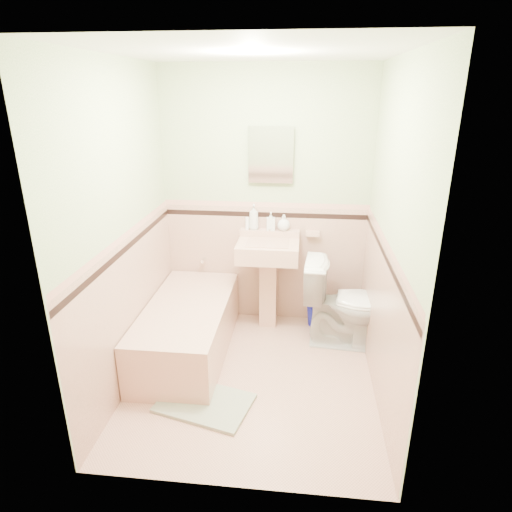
# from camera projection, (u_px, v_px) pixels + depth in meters

# --- Properties ---
(floor) EXTENTS (2.20, 2.20, 0.00)m
(floor) POSITION_uv_depth(u_px,v_px,m) (253.00, 377.00, 3.72)
(floor) COLOR #D3A18A
(floor) RESTS_ON ground
(ceiling) EXTENTS (2.20, 2.20, 0.00)m
(ceiling) POSITION_uv_depth(u_px,v_px,m) (252.00, 51.00, 2.83)
(ceiling) COLOR white
(ceiling) RESTS_ON ground
(wall_back) EXTENTS (2.50, 0.00, 2.50)m
(wall_back) POSITION_uv_depth(u_px,v_px,m) (265.00, 201.00, 4.29)
(wall_back) COLOR beige
(wall_back) RESTS_ON ground
(wall_front) EXTENTS (2.50, 0.00, 2.50)m
(wall_front) POSITION_uv_depth(u_px,v_px,m) (227.00, 304.00, 2.25)
(wall_front) COLOR beige
(wall_front) RESTS_ON ground
(wall_left) EXTENTS (0.00, 2.50, 2.50)m
(wall_left) POSITION_uv_depth(u_px,v_px,m) (123.00, 232.00, 3.37)
(wall_left) COLOR beige
(wall_left) RESTS_ON ground
(wall_right) EXTENTS (0.00, 2.50, 2.50)m
(wall_right) POSITION_uv_depth(u_px,v_px,m) (390.00, 241.00, 3.17)
(wall_right) COLOR beige
(wall_right) RESTS_ON ground
(wainscot_back) EXTENTS (2.00, 0.00, 2.00)m
(wainscot_back) POSITION_uv_depth(u_px,v_px,m) (265.00, 264.00, 4.51)
(wainscot_back) COLOR #D5A58F
(wainscot_back) RESTS_ON ground
(wainscot_front) EXTENTS (2.00, 0.00, 2.00)m
(wainscot_front) POSITION_uv_depth(u_px,v_px,m) (230.00, 406.00, 2.49)
(wainscot_front) COLOR #D5A58F
(wainscot_front) RESTS_ON ground
(wainscot_left) EXTENTS (0.00, 2.20, 2.20)m
(wainscot_left) POSITION_uv_depth(u_px,v_px,m) (133.00, 308.00, 3.60)
(wainscot_left) COLOR #D5A58F
(wainscot_left) RESTS_ON ground
(wainscot_right) EXTENTS (0.00, 2.20, 2.20)m
(wainscot_right) POSITION_uv_depth(u_px,v_px,m) (380.00, 321.00, 3.40)
(wainscot_right) COLOR #D5A58F
(wainscot_right) RESTS_ON ground
(accent_back) EXTENTS (2.00, 0.00, 2.00)m
(accent_back) POSITION_uv_depth(u_px,v_px,m) (265.00, 215.00, 4.32)
(accent_back) COLOR black
(accent_back) RESTS_ON ground
(accent_front) EXTENTS (2.00, 0.00, 2.00)m
(accent_front) POSITION_uv_depth(u_px,v_px,m) (228.00, 324.00, 2.31)
(accent_front) COLOR black
(accent_front) RESTS_ON ground
(accent_left) EXTENTS (0.00, 2.20, 2.20)m
(accent_left) POSITION_uv_depth(u_px,v_px,m) (127.00, 248.00, 3.42)
(accent_left) COLOR black
(accent_left) RESTS_ON ground
(accent_right) EXTENTS (0.00, 2.20, 2.20)m
(accent_right) POSITION_uv_depth(u_px,v_px,m) (386.00, 258.00, 3.22)
(accent_right) COLOR black
(accent_right) RESTS_ON ground
(cap_back) EXTENTS (2.00, 0.00, 2.00)m
(cap_back) POSITION_uv_depth(u_px,v_px,m) (265.00, 205.00, 4.29)
(cap_back) COLOR tan
(cap_back) RESTS_ON ground
(cap_front) EXTENTS (2.00, 0.00, 2.00)m
(cap_front) POSITION_uv_depth(u_px,v_px,m) (228.00, 307.00, 2.28)
(cap_front) COLOR tan
(cap_front) RESTS_ON ground
(cap_left) EXTENTS (0.00, 2.20, 2.20)m
(cap_left) POSITION_uv_depth(u_px,v_px,m) (125.00, 236.00, 3.38)
(cap_left) COLOR tan
(cap_left) RESTS_ON ground
(cap_right) EXTENTS (0.00, 2.20, 2.20)m
(cap_right) POSITION_uv_depth(u_px,v_px,m) (387.00, 245.00, 3.18)
(cap_right) COLOR tan
(cap_right) RESTS_ON ground
(bathtub) EXTENTS (0.70, 1.50, 0.45)m
(bathtub) POSITION_uv_depth(u_px,v_px,m) (188.00, 330.00, 4.01)
(bathtub) COLOR tan
(bathtub) RESTS_ON floor
(tub_faucet) EXTENTS (0.04, 0.12, 0.04)m
(tub_faucet) POSITION_uv_depth(u_px,v_px,m) (204.00, 260.00, 4.53)
(tub_faucet) COLOR silver
(tub_faucet) RESTS_ON wall_back
(sink) EXTENTS (0.58, 0.48, 0.92)m
(sink) POSITION_uv_depth(u_px,v_px,m) (268.00, 286.00, 4.35)
(sink) COLOR tan
(sink) RESTS_ON floor
(sink_faucet) EXTENTS (0.02, 0.02, 0.10)m
(sink_faucet) POSITION_uv_depth(u_px,v_px,m) (269.00, 234.00, 4.30)
(sink_faucet) COLOR silver
(sink_faucet) RESTS_ON sink
(medicine_cabinet) EXTENTS (0.35, 0.04, 0.44)m
(medicine_cabinet) POSITION_uv_depth(u_px,v_px,m) (271.00, 155.00, 4.10)
(medicine_cabinet) COLOR white
(medicine_cabinet) RESTS_ON wall_back
(soap_dish) EXTENTS (0.13, 0.08, 0.04)m
(soap_dish) POSITION_uv_depth(u_px,v_px,m) (313.00, 233.00, 4.32)
(soap_dish) COLOR tan
(soap_dish) RESTS_ON wall_back
(soap_bottle_left) EXTENTS (0.12, 0.12, 0.25)m
(soap_bottle_left) POSITION_uv_depth(u_px,v_px,m) (254.00, 217.00, 4.30)
(soap_bottle_left) COLOR #B2B2B2
(soap_bottle_left) RESTS_ON sink
(soap_bottle_mid) EXTENTS (0.09, 0.09, 0.18)m
(soap_bottle_mid) POSITION_uv_depth(u_px,v_px,m) (271.00, 221.00, 4.30)
(soap_bottle_mid) COLOR #B2B2B2
(soap_bottle_mid) RESTS_ON sink
(soap_bottle_right) EXTENTS (0.13, 0.13, 0.16)m
(soap_bottle_right) POSITION_uv_depth(u_px,v_px,m) (284.00, 223.00, 4.29)
(soap_bottle_right) COLOR #B2B2B2
(soap_bottle_right) RESTS_ON sink
(tube) EXTENTS (0.04, 0.04, 0.12)m
(tube) POSITION_uv_depth(u_px,v_px,m) (247.00, 223.00, 4.33)
(tube) COLOR white
(tube) RESTS_ON sink
(toilet) EXTENTS (0.85, 0.53, 0.84)m
(toilet) POSITION_uv_depth(u_px,v_px,m) (349.00, 304.00, 4.07)
(toilet) COLOR white
(toilet) RESTS_ON floor
(bucket) EXTENTS (0.24, 0.24, 0.21)m
(bucket) POSITION_uv_depth(u_px,v_px,m) (317.00, 315.00, 4.51)
(bucket) COLOR #1018AA
(bucket) RESTS_ON floor
(bath_mat) EXTENTS (0.78, 0.62, 0.03)m
(bath_mat) POSITION_uv_depth(u_px,v_px,m) (205.00, 403.00, 3.39)
(bath_mat) COLOR gray
(bath_mat) RESTS_ON floor
(shoe) EXTENTS (0.16, 0.12, 0.06)m
(shoe) POSITION_uv_depth(u_px,v_px,m) (204.00, 389.00, 3.49)
(shoe) COLOR #BF1E59
(shoe) RESTS_ON bath_mat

